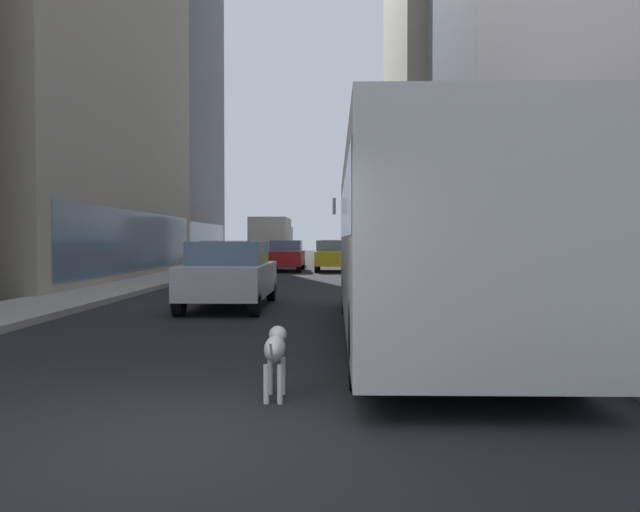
{
  "coord_description": "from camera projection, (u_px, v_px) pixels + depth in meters",
  "views": [
    {
      "loc": [
        1.37,
        -5.58,
        1.68
      ],
      "look_at": [
        1.12,
        5.52,
        1.4
      ],
      "focal_mm": 37.87,
      "sensor_mm": 36.0,
      "label": 1
    }
  ],
  "objects": [
    {
      "name": "car_yellow_taxi",
      "position": [
        332.0,
        256.0,
        35.26
      ],
      "size": [
        1.73,
        4.03,
        1.62
      ],
      "color": "yellow",
      "rests_on": "ground"
    },
    {
      "name": "sidewalk_left",
      "position": [
        218.0,
        266.0,
        40.75
      ],
      "size": [
        2.4,
        110.0,
        0.15
      ],
      "primitive_type": "cube",
      "color": "#ADA89E",
      "rests_on": "ground"
    },
    {
      "name": "car_white_van",
      "position": [
        230.0,
        274.0,
        16.42
      ],
      "size": [
        1.87,
        4.58,
        1.62
      ],
      "color": "silver",
      "rests_on": "ground"
    },
    {
      "name": "building_left_far",
      "position": [
        143.0,
        85.0,
        46.43
      ],
      "size": [
        8.49,
        16.94,
        24.64
      ],
      "color": "slate",
      "rests_on": "ground"
    },
    {
      "name": "car_grey_wagon",
      "position": [
        369.0,
        259.0,
        28.86
      ],
      "size": [
        1.83,
        4.15,
        1.62
      ],
      "color": "slate",
      "rests_on": "ground"
    },
    {
      "name": "car_blue_hatchback",
      "position": [
        333.0,
        251.0,
        48.34
      ],
      "size": [
        1.85,
        4.31,
        1.62
      ],
      "color": "#4C6BB7",
      "rests_on": "ground"
    },
    {
      "name": "dalmatian_dog",
      "position": [
        275.0,
        349.0,
        7.12
      ],
      "size": [
        0.22,
        0.96,
        0.72
      ],
      "color": "white",
      "rests_on": "ground"
    },
    {
      "name": "sidewalk_right",
      "position": [
        407.0,
        266.0,
        40.5
      ],
      "size": [
        2.4,
        110.0,
        0.15
      ],
      "primitive_type": "cube",
      "color": "gray",
      "rests_on": "ground"
    },
    {
      "name": "car_black_suv",
      "position": [
        227.0,
        262.0,
        25.85
      ],
      "size": [
        1.76,
        4.17,
        1.62
      ],
      "color": "black",
      "rests_on": "ground"
    },
    {
      "name": "box_truck",
      "position": [
        272.0,
        239.0,
        44.37
      ],
      "size": [
        2.3,
        7.5,
        3.05
      ],
      "color": "silver",
      "rests_on": "ground"
    },
    {
      "name": "car_red_coupe",
      "position": [
        286.0,
        255.0,
        35.51
      ],
      "size": [
        1.73,
        4.62,
        1.62
      ],
      "color": "red",
      "rests_on": "ground"
    },
    {
      "name": "transit_bus",
      "position": [
        418.0,
        233.0,
        11.62
      ],
      "size": [
        2.78,
        11.53,
        3.05
      ],
      "color": "silver",
      "rests_on": "ground"
    },
    {
      "name": "ground_plane",
      "position": [
        313.0,
        267.0,
        40.63
      ],
      "size": [
        120.0,
        120.0,
        0.0
      ],
      "primitive_type": "plane",
      "color": "#232326"
    },
    {
      "name": "building_right_far",
      "position": [
        461.0,
        60.0,
        56.54
      ],
      "size": [
        11.39,
        22.76,
        33.51
      ],
      "color": "#B2A893",
      "rests_on": "ground"
    }
  ]
}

